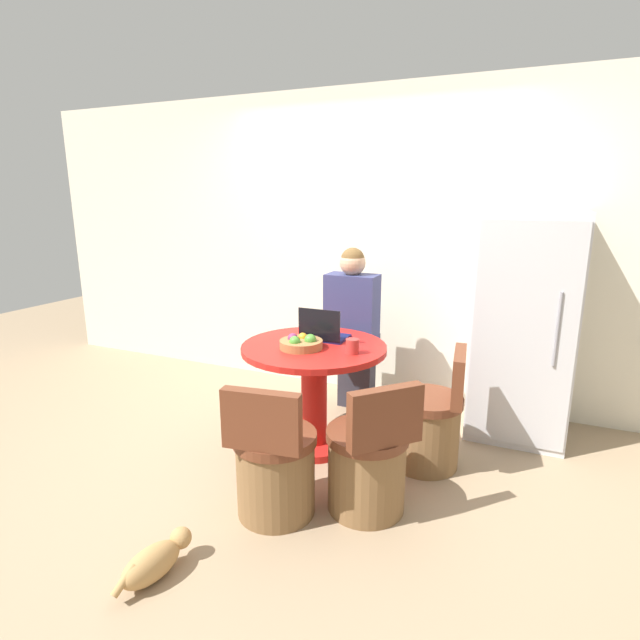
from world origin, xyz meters
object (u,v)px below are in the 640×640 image
(chair_right_side, at_px, (429,425))
(laptop, at_px, (323,333))
(chair_near_right_corner, at_px, (368,465))
(cat, at_px, (155,561))
(person_seated, at_px, (354,324))
(dining_table, at_px, (314,378))
(chair_near_camera, at_px, (275,468))
(refrigerator, at_px, (525,327))
(fruit_bowl, at_px, (301,343))

(chair_right_side, bearing_deg, laptop, -100.53)
(chair_near_right_corner, height_order, cat, chair_near_right_corner)
(person_seated, bearing_deg, laptop, 88.62)
(person_seated, distance_m, cat, 2.24)
(dining_table, relative_size, chair_near_right_corner, 1.23)
(chair_right_side, height_order, cat, chair_right_side)
(chair_near_camera, xyz_separation_m, chair_near_right_corner, (0.46, 0.24, 0.00))
(laptop, bearing_deg, chair_right_side, 176.43)
(chair_right_side, relative_size, chair_near_camera, 1.00)
(refrigerator, xyz_separation_m, person_seated, (-1.26, -0.13, -0.08))
(fruit_bowl, bearing_deg, chair_right_side, 13.37)
(dining_table, distance_m, chair_near_camera, 0.82)
(chair_near_right_corner, relative_size, fruit_bowl, 2.81)
(laptop, bearing_deg, fruit_bowl, 77.47)
(chair_right_side, xyz_separation_m, chair_near_camera, (-0.66, -0.87, 0.00))
(refrigerator, xyz_separation_m, cat, (-1.44, -2.26, -0.73))
(chair_near_right_corner, height_order, person_seated, person_seated)
(laptop, distance_m, cat, 1.73)
(chair_right_side, bearing_deg, chair_near_camera, -44.26)
(chair_near_right_corner, distance_m, person_seated, 1.43)
(refrigerator, height_order, chair_right_side, refrigerator)
(refrigerator, distance_m, chair_near_camera, 2.06)
(refrigerator, xyz_separation_m, dining_table, (-1.28, -0.84, -0.30))
(chair_near_right_corner, bearing_deg, person_seated, -113.25)
(chair_near_camera, bearing_deg, fruit_bowl, -84.94)
(dining_table, relative_size, person_seated, 0.73)
(refrigerator, distance_m, person_seated, 1.26)
(refrigerator, xyz_separation_m, chair_right_side, (-0.50, -0.75, -0.54))
(chair_right_side, relative_size, person_seated, 0.59)
(chair_near_camera, bearing_deg, laptop, -91.76)
(dining_table, height_order, laptop, laptop)
(chair_near_right_corner, bearing_deg, chair_near_camera, -19.36)
(chair_near_right_corner, relative_size, cat, 1.83)
(cat, bearing_deg, laptop, 3.98)
(dining_table, xyz_separation_m, person_seated, (0.02, 0.71, 0.22))
(chair_right_side, bearing_deg, person_seated, -136.29)
(dining_table, bearing_deg, laptop, 87.02)
(refrigerator, height_order, person_seated, refrigerator)
(fruit_bowl, xyz_separation_m, cat, (-0.11, -1.32, -0.70))
(dining_table, height_order, chair_right_side, chair_right_side)
(dining_table, distance_m, cat, 1.50)
(chair_near_right_corner, relative_size, laptop, 2.60)
(person_seated, bearing_deg, refrigerator, -174.17)
(chair_near_camera, xyz_separation_m, fruit_bowl, (-0.16, 0.67, 0.51))
(chair_right_side, xyz_separation_m, fruit_bowl, (-0.82, -0.20, 0.51))
(chair_right_side, distance_m, fruit_bowl, 0.99)
(refrigerator, bearing_deg, chair_near_camera, -125.80)
(chair_right_side, height_order, fruit_bowl, fruit_bowl)
(chair_right_side, distance_m, chair_near_camera, 1.09)
(chair_near_camera, height_order, fruit_bowl, fruit_bowl)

